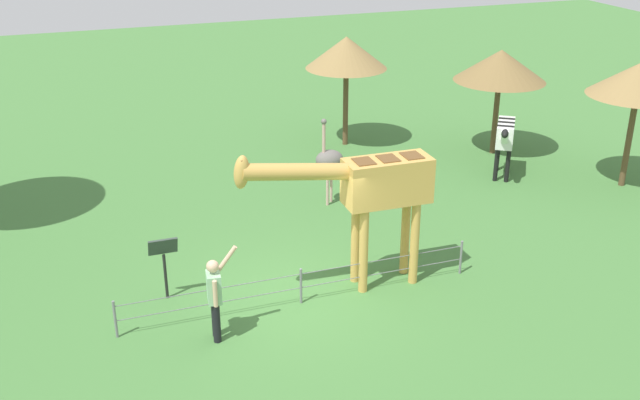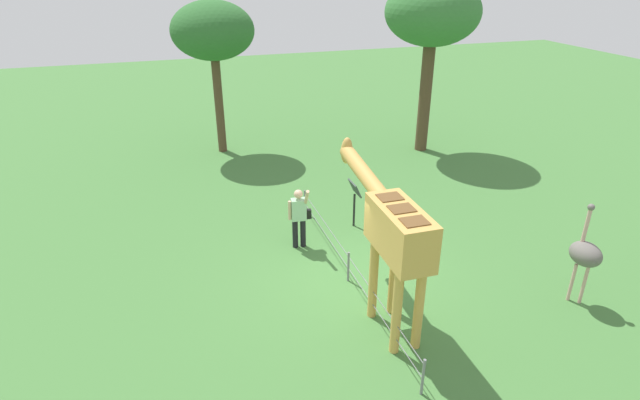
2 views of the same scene
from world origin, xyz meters
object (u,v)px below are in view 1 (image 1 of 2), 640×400
object	(u,v)px
info_sign	(164,255)
ostrich	(329,160)
zebra	(505,137)
shade_hut_aside	(500,66)
giraffe	(371,188)
shade_hut_far	(639,80)
shade_hut_near	(346,53)
visitor	(215,294)

from	to	relation	value
info_sign	ostrich	bearing A→B (deg)	-144.75
zebra	shade_hut_aside	world-z (taller)	shade_hut_aside
giraffe	shade_hut_far	bearing A→B (deg)	-163.04
info_sign	shade_hut_near	bearing A→B (deg)	-132.15
zebra	shade_hut_near	distance (m)	5.30
giraffe	shade_hut_aside	xyz separation A→B (m)	(-6.59, -5.99, 0.53)
zebra	ostrich	xyz separation A→B (m)	(5.10, 0.10, 0.01)
giraffe	ostrich	distance (m)	4.26
shade_hut_aside	giraffe	bearing A→B (deg)	42.23
shade_hut_near	shade_hut_aside	bearing A→B (deg)	150.15
giraffe	shade_hut_far	distance (m)	8.92
visitor	shade_hut_far	xyz separation A→B (m)	(-11.82, -3.47, 1.99)
zebra	info_sign	bearing A→B (deg)	19.09
giraffe	info_sign	bearing A→B (deg)	-11.98
giraffe	zebra	bearing A→B (deg)	-143.97
giraffe	visitor	world-z (taller)	giraffe
shade_hut_aside	info_sign	distance (m)	11.85
visitor	shade_hut_near	size ratio (longest dim) A/B	0.53
visitor	ostrich	distance (m)	6.38
shade_hut_aside	visitor	bearing A→B (deg)	34.67
info_sign	shade_hut_aside	bearing A→B (deg)	-153.96
shade_hut_near	giraffe	bearing A→B (deg)	71.63
shade_hut_far	shade_hut_aside	world-z (taller)	shade_hut_far
giraffe	shade_hut_far	world-z (taller)	shade_hut_far
ostrich	shade_hut_far	world-z (taller)	shade_hut_far
visitor	zebra	xyz separation A→B (m)	(-9.10, -5.07, 0.26)
giraffe	shade_hut_aside	distance (m)	8.92
zebra	shade_hut_near	size ratio (longest dim) A/B	0.50
shade_hut_far	info_sign	size ratio (longest dim) A/B	2.53
ostrich	info_sign	distance (m)	5.66
giraffe	ostrich	size ratio (longest dim) A/B	1.73
shade_hut_far	visitor	bearing A→B (deg)	16.34
zebra	shade_hut_aside	size ratio (longest dim) A/B	0.54
shade_hut_near	shade_hut_aside	distance (m)	4.46
shade_hut_aside	ostrich	bearing A→B (deg)	17.68
ostrich	shade_hut_far	xyz separation A→B (m)	(-7.83, 1.51, 1.71)
ostrich	shade_hut_aside	xyz separation A→B (m)	(-5.92, -1.89, 1.46)
shade_hut_aside	info_sign	world-z (taller)	shade_hut_aside
shade_hut_near	info_sign	xyz separation A→B (m)	(6.67, 7.37, -1.88)
shade_hut_near	shade_hut_far	size ratio (longest dim) A/B	0.99
zebra	info_sign	world-z (taller)	zebra
zebra	info_sign	distance (m)	10.28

